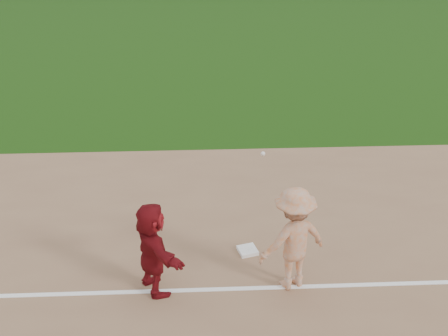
{
  "coord_description": "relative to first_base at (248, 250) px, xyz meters",
  "views": [
    {
      "loc": [
        -0.48,
        -8.77,
        6.75
      ],
      "look_at": [
        0.0,
        1.5,
        1.3
      ],
      "focal_mm": 45.0,
      "sensor_mm": 36.0,
      "label": 1
    }
  ],
  "objects": [
    {
      "name": "ground",
      "position": [
        -0.41,
        -0.31,
        -0.06
      ],
      "size": [
        160.0,
        160.0,
        0.0
      ],
      "primitive_type": "plane",
      "color": "#183D0B",
      "rests_on": "ground"
    },
    {
      "name": "first_base_play",
      "position": [
        0.71,
        -1.01,
        0.96
      ],
      "size": [
        1.48,
        1.17,
        2.6
      ],
      "color": "#A8A8AB",
      "rests_on": "infield_dirt"
    },
    {
      "name": "base_runner",
      "position": [
        -1.77,
        -1.03,
        0.85
      ],
      "size": [
        1.21,
        1.72,
        1.79
      ],
      "primitive_type": "imported",
      "rotation": [
        0.0,
        0.0,
        2.03
      ],
      "color": "#660B10",
      "rests_on": "infield_dirt"
    },
    {
      "name": "first_base",
      "position": [
        0.0,
        0.0,
        0.0
      ],
      "size": [
        0.44,
        0.44,
        0.08
      ],
      "primitive_type": "cube",
      "rotation": [
        0.0,
        0.0,
        0.27
      ],
      "color": "white",
      "rests_on": "infield_dirt"
    },
    {
      "name": "foul_line",
      "position": [
        -0.41,
        -1.11,
        -0.03
      ],
      "size": [
        60.0,
        0.1,
        0.01
      ],
      "primitive_type": "cube",
      "color": "white",
      "rests_on": "infield_dirt"
    }
  ]
}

